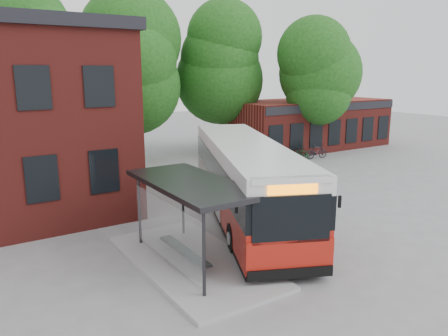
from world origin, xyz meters
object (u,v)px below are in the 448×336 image
bicycle_0 (263,163)px  bicycle_4 (303,157)px  bicycle_2 (288,159)px  bicycle_5 (293,153)px  bicycle_3 (284,156)px  bicycle_7 (317,152)px  bus_shelter (192,222)px  bicycle_6 (298,153)px  city_bus (245,180)px  bicycle_1 (271,161)px

bicycle_0 → bicycle_4: (3.50, -0.01, 0.04)m
bicycle_2 → bicycle_5: bearing=-47.4°
bicycle_3 → bicycle_0: bearing=125.7°
bicycle_0 → bicycle_7: 5.54m
bus_shelter → bicycle_6: bus_shelter is taller
bicycle_4 → bicycle_5: bicycle_5 is taller
bicycle_5 → bicycle_7: 1.77m
city_bus → bicycle_6: size_ratio=7.77×
bicycle_5 → bicycle_7: size_ratio=0.86×
bicycle_2 → bicycle_1: bearing=97.1°
bicycle_1 → bicycle_7: bicycle_7 is taller
bicycle_4 → bicycle_5: (0.50, 1.61, 0.00)m
bus_shelter → bicycle_6: (15.30, 11.50, -1.00)m
bicycle_0 → bicycle_1: 0.57m
bicycle_2 → bicycle_7: (3.32, 0.61, 0.09)m
bicycle_1 → bicycle_3: size_ratio=1.20×
bicycle_0 → bicycle_3: 2.86m
bicycle_1 → bicycle_3: bearing=-68.7°
bicycle_3 → bicycle_4: 1.31m
bus_shelter → bicycle_1: 15.32m
bicycle_4 → bicycle_6: size_ratio=1.04×
city_bus → bicycle_3: size_ratio=9.05×
bicycle_0 → bicycle_3: size_ratio=1.10×
bicycle_1 → bicycle_3: (2.13, 1.12, -0.09)m
bicycle_3 → bicycle_4: (0.83, -1.02, 0.03)m
bicycle_5 → bicycle_7: bicycle_7 is taller
bicycle_3 → bicycle_4: size_ratio=0.83×
bus_shelter → bicycle_4: size_ratio=3.93×
bicycle_2 → bicycle_6: size_ratio=1.02×
bicycle_3 → bicycle_5: size_ratio=0.94×
bicycle_6 → bicycle_4: bearing=138.6°
bicycle_5 → city_bus: bearing=149.1°
bicycle_4 → bicycle_7: 2.10m
city_bus → bicycle_2: size_ratio=7.58×
bicycle_2 → bicycle_4: (1.32, -0.04, 0.01)m
bicycle_3 → city_bus: bearing=146.4°
bus_shelter → bicycle_4: (14.48, 10.15, -0.98)m
bicycle_3 → bicycle_5: bicycle_5 is taller
bicycle_0 → bicycle_5: bearing=-68.7°
bicycle_2 → bicycle_6: 2.51m
bus_shelter → bicycle_5: 19.07m
bus_shelter → bicycle_0: (10.98, 10.16, -1.03)m
city_bus → bicycle_1: size_ratio=7.53×
city_bus → bicycle_1: bearing=68.0°
bicycle_6 → bicycle_3: bearing=91.2°
bicycle_1 → bicycle_7: bearing=-87.7°
bicycle_1 → bicycle_5: (3.46, 1.71, -0.06)m
bicycle_3 → bicycle_5: bearing=-51.1°
bicycle_0 → bicycle_6: (4.32, 1.34, 0.03)m
bus_shelter → bicycle_2: bus_shelter is taller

